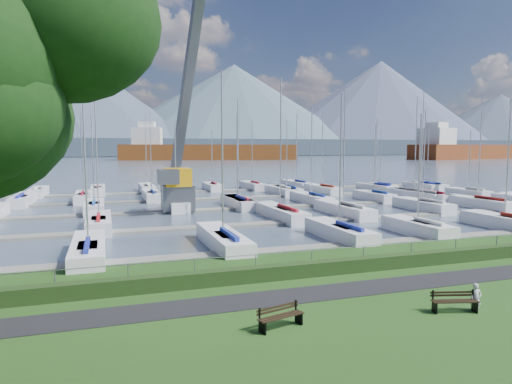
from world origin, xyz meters
name	(u,v)px	position (x,y,z in m)	size (l,w,h in m)	color
path	(360,289)	(0.00, -3.00, 0.01)	(160.00, 2.00, 0.04)	black
water	(124,158)	(0.00, 260.00, -0.40)	(800.00, 540.00, 0.20)	#475568
hedge	(333,267)	(0.00, -0.40, 0.35)	(80.00, 0.70, 0.70)	#1F3513
fence	(330,249)	(0.00, 0.00, 1.20)	(0.04, 0.04, 80.00)	gray
foothill	(120,147)	(0.00, 330.00, 6.00)	(900.00, 80.00, 12.00)	#3C4958
mountains	(124,101)	(7.35, 404.62, 46.68)	(1190.00, 360.00, 115.00)	#485969
docks	(214,210)	(0.00, 26.00, -0.22)	(90.00, 41.60, 0.25)	slate
bench_left	(280,317)	(-5.09, -6.05, 0.42)	(1.85, 0.87, 0.85)	black
bench_right	(454,302)	(1.93, -6.71, 0.42)	(1.85, 0.89, 0.85)	black
person	(476,295)	(2.87, -6.83, 0.62)	(0.45, 0.29, 1.23)	#BABAC2
crane	(180,157)	(-3.32, 27.59, 5.33)	(5.32, 13.26, 22.35)	#55575C
cargo_ship_mid	(201,152)	(36.23, 211.47, 3.65)	(90.70, 35.62, 21.50)	brown
cargo_ship_east	(463,152)	(176.53, 182.01, 3.77)	(80.97, 35.98, 21.50)	maroon
sailboat_fleet	(222,156)	(1.66, 29.01, 5.39)	(74.96, 49.61, 13.83)	white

